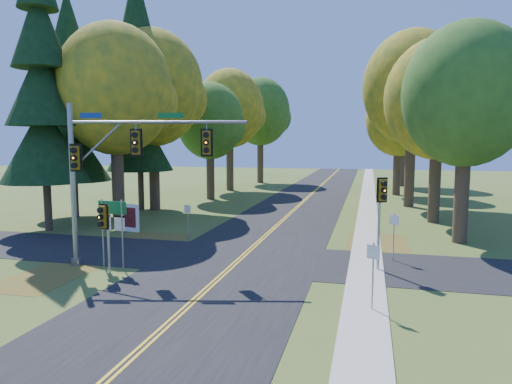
% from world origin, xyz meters
% --- Properties ---
extents(ground, '(160.00, 160.00, 0.00)m').
position_xyz_m(ground, '(0.00, 0.00, 0.00)').
color(ground, '#38521D').
rests_on(ground, ground).
extents(road_main, '(8.00, 160.00, 0.02)m').
position_xyz_m(road_main, '(0.00, 0.00, 0.01)').
color(road_main, black).
rests_on(road_main, ground).
extents(road_cross, '(60.00, 6.00, 0.02)m').
position_xyz_m(road_cross, '(0.00, 2.00, 0.01)').
color(road_cross, black).
rests_on(road_cross, ground).
extents(centerline_left, '(0.10, 160.00, 0.01)m').
position_xyz_m(centerline_left, '(-0.10, 0.00, 0.03)').
color(centerline_left, gold).
rests_on(centerline_left, road_main).
extents(centerline_right, '(0.10, 160.00, 0.01)m').
position_xyz_m(centerline_right, '(0.10, 0.00, 0.03)').
color(centerline_right, gold).
rests_on(centerline_right, road_main).
extents(sidewalk_east, '(1.60, 160.00, 0.06)m').
position_xyz_m(sidewalk_east, '(6.20, 0.00, 0.03)').
color(sidewalk_east, '#9E998E').
rests_on(sidewalk_east, ground).
extents(leaf_patch_w_near, '(4.00, 6.00, 0.00)m').
position_xyz_m(leaf_patch_w_near, '(-6.50, 4.00, 0.01)').
color(leaf_patch_w_near, brown).
rests_on(leaf_patch_w_near, ground).
extents(leaf_patch_e, '(3.50, 8.00, 0.00)m').
position_xyz_m(leaf_patch_e, '(6.80, 6.00, 0.01)').
color(leaf_patch_e, brown).
rests_on(leaf_patch_e, ground).
extents(leaf_patch_w_far, '(3.00, 5.00, 0.00)m').
position_xyz_m(leaf_patch_w_far, '(-7.50, -3.00, 0.01)').
color(leaf_patch_w_far, brown).
rests_on(leaf_patch_w_far, ground).
extents(tree_w_a, '(8.00, 8.00, 14.15)m').
position_xyz_m(tree_w_a, '(-11.13, 9.38, 9.49)').
color(tree_w_a, '#38281C').
rests_on(tree_w_a, ground).
extents(tree_e_a, '(7.20, 7.20, 12.73)m').
position_xyz_m(tree_e_a, '(11.57, 8.77, 8.53)').
color(tree_e_a, '#38281C').
rests_on(tree_e_a, ground).
extents(tree_w_b, '(8.60, 8.60, 15.38)m').
position_xyz_m(tree_w_b, '(-11.72, 16.29, 10.37)').
color(tree_w_b, '#38281C').
rests_on(tree_w_b, ground).
extents(tree_e_b, '(7.60, 7.60, 13.33)m').
position_xyz_m(tree_e_b, '(10.97, 15.58, 8.90)').
color(tree_e_b, '#38281C').
rests_on(tree_e_b, ground).
extents(tree_w_c, '(6.80, 6.80, 11.91)m').
position_xyz_m(tree_w_c, '(-9.54, 24.47, 7.94)').
color(tree_w_c, '#38281C').
rests_on(tree_w_c, ground).
extents(tree_e_c, '(8.80, 8.80, 15.79)m').
position_xyz_m(tree_e_c, '(9.88, 23.69, 10.66)').
color(tree_e_c, '#38281C').
rests_on(tree_e_c, ground).
extents(tree_w_d, '(8.20, 8.20, 14.56)m').
position_xyz_m(tree_w_d, '(-10.13, 33.18, 9.78)').
color(tree_w_d, '#38281C').
rests_on(tree_w_d, ground).
extents(tree_e_d, '(7.00, 7.00, 12.32)m').
position_xyz_m(tree_e_d, '(9.26, 32.87, 8.24)').
color(tree_e_d, '#38281C').
rests_on(tree_e_d, ground).
extents(tree_w_e, '(8.40, 8.40, 14.97)m').
position_xyz_m(tree_w_e, '(-8.92, 44.09, 10.07)').
color(tree_w_e, '#38281C').
rests_on(tree_w_e, ground).
extents(tree_e_e, '(7.80, 7.80, 13.74)m').
position_xyz_m(tree_e_e, '(10.47, 43.58, 9.19)').
color(tree_e_e, '#38281C').
rests_on(tree_e_e, ground).
extents(pine_a, '(5.60, 5.60, 19.48)m').
position_xyz_m(pine_a, '(-14.50, 6.00, 9.18)').
color(pine_a, '#38281C').
rests_on(pine_a, ground).
extents(pine_b, '(5.60, 5.60, 17.31)m').
position_xyz_m(pine_b, '(-16.00, 11.00, 8.16)').
color(pine_b, '#38281C').
rests_on(pine_b, ground).
extents(pine_c, '(5.60, 5.60, 20.56)m').
position_xyz_m(pine_c, '(-13.00, 16.00, 9.69)').
color(pine_c, '#38281C').
rests_on(pine_c, ground).
extents(traffic_mast, '(8.30, 2.42, 7.70)m').
position_xyz_m(traffic_mast, '(-5.34, -0.64, 4.95)').
color(traffic_mast, gray).
rests_on(traffic_mast, ground).
extents(east_signal_pole, '(0.47, 0.57, 4.33)m').
position_xyz_m(east_signal_pole, '(6.80, 1.33, 3.28)').
color(east_signal_pole, '#919499').
rests_on(east_signal_pole, ground).
extents(ped_signal_pole, '(0.50, 0.59, 3.21)m').
position_xyz_m(ped_signal_pole, '(-5.09, -2.14, 2.38)').
color(ped_signal_pole, '#979A9F').
rests_on(ped_signal_pole, ground).
extents(route_sign_cluster, '(1.52, 0.22, 3.27)m').
position_xyz_m(route_sign_cluster, '(-5.28, -1.20, 2.31)').
color(route_sign_cluster, gray).
rests_on(route_sign_cluster, ground).
extents(info_kiosk, '(1.31, 0.46, 1.81)m').
position_xyz_m(info_kiosk, '(-8.98, 6.99, 0.90)').
color(info_kiosk, white).
rests_on(info_kiosk, ground).
extents(reg_sign_e_north, '(0.44, 0.20, 2.40)m').
position_xyz_m(reg_sign_e_north, '(7.50, 3.41, 1.64)').
color(reg_sign_e_north, gray).
rests_on(reg_sign_e_north, ground).
extents(reg_sign_e_south, '(0.45, 0.21, 2.45)m').
position_xyz_m(reg_sign_e_south, '(6.44, -3.80, 1.67)').
color(reg_sign_e_south, gray).
rests_on(reg_sign_e_south, ground).
extents(reg_sign_w, '(0.42, 0.12, 2.23)m').
position_xyz_m(reg_sign_w, '(-4.20, 5.20, 1.53)').
color(reg_sign_w, gray).
rests_on(reg_sign_w, ground).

